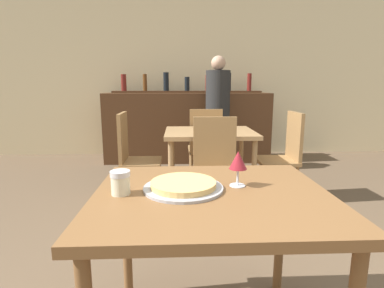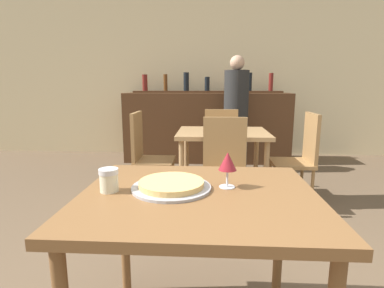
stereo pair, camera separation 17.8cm
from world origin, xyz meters
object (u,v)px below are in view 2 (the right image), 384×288
at_px(chair_far_side_front, 225,166).
at_px(pizza_tray, 171,185).
at_px(wine_glass, 228,162).
at_px(cheese_shaker, 109,180).
at_px(chair_far_side_right, 300,154).
at_px(chair_far_side_back, 221,143).
at_px(person_standing, 236,110).
at_px(chair_far_side_left, 146,152).

height_order(chair_far_side_front, pizza_tray, chair_far_side_front).
bearing_deg(wine_glass, cheese_shaker, -170.73).
bearing_deg(pizza_tray, chair_far_side_right, 58.63).
distance_m(chair_far_side_back, chair_far_side_right, 0.95).
height_order(chair_far_side_right, person_standing, person_standing).
xyz_separation_m(chair_far_side_left, pizza_tray, (0.49, -1.79, 0.25)).
distance_m(chair_far_side_front, chair_far_side_back, 1.05).
bearing_deg(chair_far_side_left, cheese_shaker, -172.75).
bearing_deg(chair_far_side_back, chair_far_side_left, 33.56).
relative_size(chair_far_side_front, chair_far_side_left, 1.00).
relative_size(chair_far_side_back, wine_glass, 5.88).
height_order(chair_far_side_front, wine_glass, chair_far_side_front).
bearing_deg(chair_far_side_back, chair_far_side_front, 90.00).
bearing_deg(cheese_shaker, chair_far_side_front, 66.94).
distance_m(chair_far_side_right, person_standing, 1.36).
bearing_deg(cheese_shaker, chair_far_side_left, 97.25).
height_order(pizza_tray, wine_glass, wine_glass).
distance_m(chair_far_side_left, wine_glass, 1.94).
xyz_separation_m(chair_far_side_front, wine_glass, (-0.06, -1.23, 0.35)).
bearing_deg(cheese_shaker, wine_glass, 9.27).
bearing_deg(chair_far_side_right, wine_glass, -25.80).
relative_size(pizza_tray, wine_glass, 2.18).
height_order(chair_far_side_front, person_standing, person_standing).
distance_m(pizza_tray, wine_glass, 0.26).
xyz_separation_m(chair_far_side_back, chair_far_side_right, (0.79, -0.53, 0.00)).
xyz_separation_m(chair_far_side_left, person_standing, (1.02, 1.19, 0.34)).
bearing_deg(chair_far_side_back, pizza_tray, 82.63).
relative_size(pizza_tray, cheese_shaker, 3.49).
bearing_deg(pizza_tray, wine_glass, 8.28).
height_order(cheese_shaker, person_standing, person_standing).
bearing_deg(chair_far_side_left, chair_far_side_front, -123.56).
bearing_deg(person_standing, chair_far_side_left, -130.67).
height_order(chair_far_side_front, cheese_shaker, chair_far_side_front).
xyz_separation_m(chair_far_side_front, cheese_shaker, (-0.56, -1.31, 0.29)).
distance_m(chair_far_side_left, cheese_shaker, 1.87).
xyz_separation_m(cheese_shaker, wine_glass, (0.50, 0.08, 0.06)).
bearing_deg(cheese_shaker, pizza_tray, 10.18).
bearing_deg(cheese_shaker, chair_far_side_right, 53.68).
distance_m(chair_far_side_back, wine_glass, 2.31).
height_order(chair_far_side_front, chair_far_side_right, same).
relative_size(chair_far_side_front, wine_glass, 5.88).
bearing_deg(chair_far_side_right, chair_far_side_front, -56.44).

